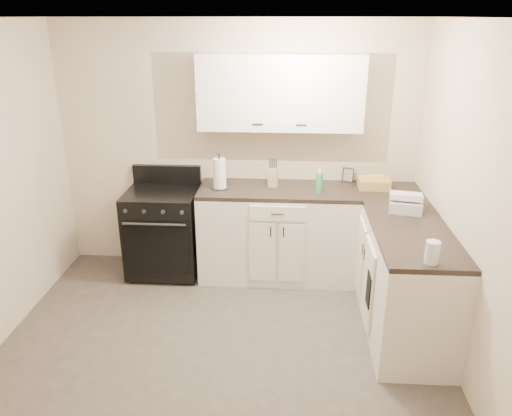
# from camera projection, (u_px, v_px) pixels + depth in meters

# --- Properties ---
(floor) EXTENTS (3.60, 3.60, 0.00)m
(floor) POSITION_uv_depth(u_px,v_px,m) (217.00, 367.00, 3.82)
(floor) COLOR #473F38
(floor) RESTS_ON ground
(ceiling) EXTENTS (3.60, 3.60, 0.00)m
(ceiling) POSITION_uv_depth(u_px,v_px,m) (204.00, 18.00, 2.92)
(ceiling) COLOR white
(ceiling) RESTS_ON wall_back
(wall_back) EXTENTS (3.60, 0.00, 3.60)m
(wall_back) POSITION_uv_depth(u_px,v_px,m) (238.00, 149.00, 5.04)
(wall_back) COLOR beige
(wall_back) RESTS_ON ground
(wall_right) EXTENTS (0.00, 3.60, 3.60)m
(wall_right) POSITION_uv_depth(u_px,v_px,m) (484.00, 222.00, 3.26)
(wall_right) COLOR beige
(wall_right) RESTS_ON ground
(wall_front) EXTENTS (3.60, 0.00, 3.60)m
(wall_front) POSITION_uv_depth(u_px,v_px,m) (133.00, 414.00, 1.69)
(wall_front) COLOR beige
(wall_front) RESTS_ON ground
(base_cabinets_back) EXTENTS (1.55, 0.60, 0.90)m
(base_cabinets_back) POSITION_uv_depth(u_px,v_px,m) (278.00, 234.00, 5.03)
(base_cabinets_back) COLOR silver
(base_cabinets_back) RESTS_ON floor
(base_cabinets_right) EXTENTS (0.60, 1.90, 0.90)m
(base_cabinets_right) POSITION_uv_depth(u_px,v_px,m) (399.00, 268.00, 4.36)
(base_cabinets_right) COLOR silver
(base_cabinets_right) RESTS_ON floor
(countertop_back) EXTENTS (1.55, 0.60, 0.04)m
(countertop_back) POSITION_uv_depth(u_px,v_px,m) (278.00, 190.00, 4.86)
(countertop_back) COLOR black
(countertop_back) RESTS_ON base_cabinets_back
(countertop_right) EXTENTS (0.60, 1.90, 0.04)m
(countertop_right) POSITION_uv_depth(u_px,v_px,m) (405.00, 218.00, 4.19)
(countertop_right) COLOR black
(countertop_right) RESTS_ON base_cabinets_right
(upper_cabinets) EXTENTS (1.55, 0.30, 0.70)m
(upper_cabinets) POSITION_uv_depth(u_px,v_px,m) (280.00, 92.00, 4.66)
(upper_cabinets) COLOR white
(upper_cabinets) RESTS_ON wall_back
(stove) EXTENTS (0.71, 0.60, 0.85)m
(stove) POSITION_uv_depth(u_px,v_px,m) (164.00, 232.00, 5.07)
(stove) COLOR black
(stove) RESTS_ON floor
(knife_block) EXTENTS (0.10, 0.09, 0.19)m
(knife_block) POSITION_uv_depth(u_px,v_px,m) (273.00, 177.00, 4.87)
(knife_block) COLOR tan
(knife_block) RESTS_ON countertop_back
(paper_towel) EXTENTS (0.16, 0.16, 0.30)m
(paper_towel) POSITION_uv_depth(u_px,v_px,m) (220.00, 174.00, 4.80)
(paper_towel) COLOR white
(paper_towel) RESTS_ON countertop_back
(soap_bottle) EXTENTS (0.07, 0.07, 0.19)m
(soap_bottle) POSITION_uv_depth(u_px,v_px,m) (319.00, 183.00, 4.70)
(soap_bottle) COLOR green
(soap_bottle) RESTS_ON countertop_back
(picture_frame) EXTENTS (0.12, 0.08, 0.14)m
(picture_frame) POSITION_uv_depth(u_px,v_px,m) (348.00, 175.00, 5.02)
(picture_frame) COLOR black
(picture_frame) RESTS_ON countertop_back
(wicker_basket) EXTENTS (0.31, 0.21, 0.10)m
(wicker_basket) POSITION_uv_depth(u_px,v_px,m) (374.00, 184.00, 4.83)
(wicker_basket) COLOR tan
(wicker_basket) RESTS_ON countertop_right
(countertop_grill) EXTENTS (0.31, 0.30, 0.10)m
(countertop_grill) POSITION_uv_depth(u_px,v_px,m) (406.00, 205.00, 4.29)
(countertop_grill) COLOR white
(countertop_grill) RESTS_ON countertop_right
(glass_jar) EXTENTS (0.11, 0.11, 0.16)m
(glass_jar) POSITION_uv_depth(u_px,v_px,m) (432.00, 252.00, 3.36)
(glass_jar) COLOR silver
(glass_jar) RESTS_ON countertop_right
(oven_mitt_near) EXTENTS (0.02, 0.13, 0.23)m
(oven_mitt_near) POSITION_uv_depth(u_px,v_px,m) (369.00, 286.00, 3.97)
(oven_mitt_near) COLOR black
(oven_mitt_near) RESTS_ON base_cabinets_right
(oven_mitt_far) EXTENTS (0.02, 0.16, 0.27)m
(oven_mitt_far) POSITION_uv_depth(u_px,v_px,m) (369.00, 290.00, 3.96)
(oven_mitt_far) COLOR black
(oven_mitt_far) RESTS_ON base_cabinets_right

